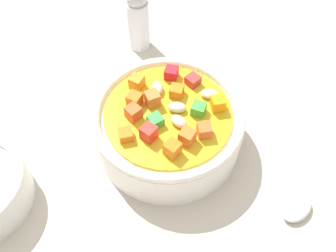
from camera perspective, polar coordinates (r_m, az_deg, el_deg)
The scene contains 4 objects.
ground_plane at distance 44.88cm, azimuth 0.00°, elevation -2.83°, with size 140.00×140.00×2.00cm, color #BAB2A0.
soup_bowl_main at distance 41.59cm, azimuth 0.01°, elevation 0.15°, with size 16.00×16.00×6.69cm.
spoon at distance 39.05cm, azimuth 13.07°, elevation -17.10°, with size 18.18×10.62×1.07cm.
pepper_shaker at distance 51.57cm, azimuth -4.43°, elevation 15.38°, with size 2.90×2.90×8.83cm.
Camera 1 is at (22.84, 8.30, 36.73)cm, focal length 41.59 mm.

